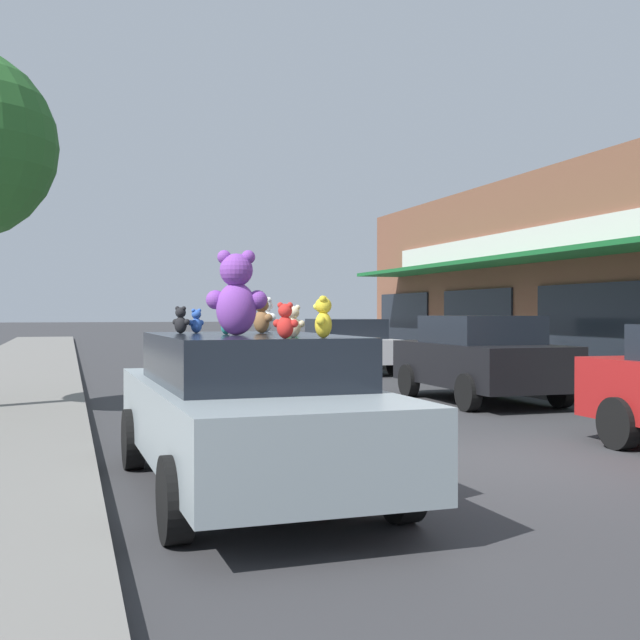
{
  "coord_description": "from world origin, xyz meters",
  "views": [
    {
      "loc": [
        -4.54,
        -8.12,
        1.7
      ],
      "look_at": [
        -1.57,
        1.31,
        1.6
      ],
      "focal_mm": 45.0,
      "sensor_mm": 36.0,
      "label": 1
    }
  ],
  "objects_px": {
    "teddy_bear_yellow": "(323,318)",
    "teddy_bear_brown": "(262,315)",
    "teddy_bear_giant": "(236,294)",
    "teddy_bear_black": "(181,320)",
    "parked_car_far_center": "(480,357)",
    "teddy_bear_blue": "(196,321)",
    "teddy_bear_teal": "(226,322)",
    "plush_art_car": "(248,408)",
    "teddy_bear_red": "(285,321)",
    "teddy_bear_white": "(266,315)",
    "teddy_bear_cream": "(293,322)",
    "teddy_bear_green": "(292,321)",
    "parked_car_far_right": "(345,344)"
  },
  "relations": [
    {
      "from": "teddy_bear_brown",
      "to": "teddy_bear_cream",
      "type": "height_order",
      "value": "teddy_bear_brown"
    },
    {
      "from": "teddy_bear_green",
      "to": "teddy_bear_cream",
      "type": "bearing_deg",
      "value": 87.66
    },
    {
      "from": "teddy_bear_brown",
      "to": "teddy_bear_giant",
      "type": "bearing_deg",
      "value": 121.15
    },
    {
      "from": "teddy_bear_green",
      "to": "teddy_bear_red",
      "type": "bearing_deg",
      "value": 85.6
    },
    {
      "from": "teddy_bear_giant",
      "to": "teddy_bear_white",
      "type": "height_order",
      "value": "teddy_bear_giant"
    },
    {
      "from": "teddy_bear_teal",
      "to": "parked_car_far_center",
      "type": "xyz_separation_m",
      "value": [
        5.99,
        5.94,
        -0.76
      ]
    },
    {
      "from": "teddy_bear_yellow",
      "to": "parked_car_far_right",
      "type": "height_order",
      "value": "teddy_bear_yellow"
    },
    {
      "from": "plush_art_car",
      "to": "teddy_bear_red",
      "type": "xyz_separation_m",
      "value": [
        0.06,
        -1.16,
        0.83
      ]
    },
    {
      "from": "teddy_bear_yellow",
      "to": "parked_car_far_right",
      "type": "relative_size",
      "value": 0.09
    },
    {
      "from": "teddy_bear_yellow",
      "to": "teddy_bear_teal",
      "type": "distance_m",
      "value": 1.4
    },
    {
      "from": "plush_art_car",
      "to": "parked_car_far_center",
      "type": "relative_size",
      "value": 1.2
    },
    {
      "from": "parked_car_far_right",
      "to": "teddy_bear_teal",
      "type": "bearing_deg",
      "value": -113.68
    },
    {
      "from": "teddy_bear_yellow",
      "to": "teddy_bear_green",
      "type": "height_order",
      "value": "teddy_bear_yellow"
    },
    {
      "from": "teddy_bear_black",
      "to": "parked_car_far_center",
      "type": "distance_m",
      "value": 8.36
    },
    {
      "from": "plush_art_car",
      "to": "teddy_bear_giant",
      "type": "height_order",
      "value": "teddy_bear_giant"
    },
    {
      "from": "teddy_bear_brown",
      "to": "teddy_bear_cream",
      "type": "bearing_deg",
      "value": 150.13
    },
    {
      "from": "teddy_bear_green",
      "to": "teddy_bear_cream",
      "type": "height_order",
      "value": "teddy_bear_cream"
    },
    {
      "from": "teddy_bear_black",
      "to": "parked_car_far_right",
      "type": "height_order",
      "value": "teddy_bear_black"
    },
    {
      "from": "teddy_bear_brown",
      "to": "teddy_bear_blue",
      "type": "xyz_separation_m",
      "value": [
        -0.63,
        0.23,
        -0.06
      ]
    },
    {
      "from": "teddy_bear_giant",
      "to": "teddy_bear_white",
      "type": "bearing_deg",
      "value": -97.84
    },
    {
      "from": "teddy_bear_cream",
      "to": "parked_car_far_center",
      "type": "xyz_separation_m",
      "value": [
        5.61,
        6.98,
        -0.77
      ]
    },
    {
      "from": "teddy_bear_green",
      "to": "teddy_bear_cream",
      "type": "relative_size",
      "value": 0.91
    },
    {
      "from": "teddy_bear_giant",
      "to": "teddy_bear_yellow",
      "type": "distance_m",
      "value": 1.17
    },
    {
      "from": "teddy_bear_yellow",
      "to": "teddy_bear_black",
      "type": "relative_size",
      "value": 1.28
    },
    {
      "from": "teddy_bear_giant",
      "to": "parked_car_far_center",
      "type": "relative_size",
      "value": 0.2
    },
    {
      "from": "teddy_bear_brown",
      "to": "teddy_bear_red",
      "type": "distance_m",
      "value": 1.71
    },
    {
      "from": "teddy_bear_yellow",
      "to": "teddy_bear_brown",
      "type": "bearing_deg",
      "value": -151.75
    },
    {
      "from": "teddy_bear_yellow",
      "to": "parked_car_far_center",
      "type": "bearing_deg",
      "value": 167.04
    },
    {
      "from": "teddy_bear_white",
      "to": "teddy_bear_giant",
      "type": "bearing_deg",
      "value": 131.74
    },
    {
      "from": "teddy_bear_brown",
      "to": "teddy_bear_yellow",
      "type": "xyz_separation_m",
      "value": [
        0.13,
        -1.66,
        -0.01
      ]
    },
    {
      "from": "teddy_bear_green",
      "to": "teddy_bear_giant",
      "type": "bearing_deg",
      "value": 55.7
    },
    {
      "from": "teddy_bear_giant",
      "to": "teddy_bear_black",
      "type": "height_order",
      "value": "teddy_bear_giant"
    },
    {
      "from": "teddy_bear_white",
      "to": "teddy_bear_teal",
      "type": "xyz_separation_m",
      "value": [
        -0.64,
        -1.01,
        -0.06
      ]
    },
    {
      "from": "teddy_bear_green",
      "to": "teddy_bear_teal",
      "type": "bearing_deg",
      "value": 40.91
    },
    {
      "from": "teddy_bear_cream",
      "to": "teddy_bear_black",
      "type": "distance_m",
      "value": 1.75
    },
    {
      "from": "plush_art_car",
      "to": "teddy_bear_yellow",
      "type": "height_order",
      "value": "teddy_bear_yellow"
    },
    {
      "from": "teddy_bear_teal",
      "to": "parked_car_far_right",
      "type": "height_order",
      "value": "teddy_bear_teal"
    },
    {
      "from": "teddy_bear_giant",
      "to": "plush_art_car",
      "type": "bearing_deg",
      "value": -124.18
    },
    {
      "from": "parked_car_far_center",
      "to": "teddy_bear_brown",
      "type": "bearing_deg",
      "value": -134.94
    },
    {
      "from": "teddy_bear_yellow",
      "to": "teddy_bear_black",
      "type": "distance_m",
      "value": 2.05
    },
    {
      "from": "teddy_bear_red",
      "to": "teddy_bear_brown",
      "type": "bearing_deg",
      "value": -62.92
    },
    {
      "from": "teddy_bear_black",
      "to": "parked_car_far_center",
      "type": "relative_size",
      "value": 0.07
    },
    {
      "from": "teddy_bear_blue",
      "to": "teddy_bear_cream",
      "type": "xyz_separation_m",
      "value": [
        0.57,
        -1.65,
        0.01
      ]
    },
    {
      "from": "teddy_bear_black",
      "to": "teddy_bear_brown",
      "type": "bearing_deg",
      "value": -149.93
    },
    {
      "from": "teddy_bear_teal",
      "to": "teddy_bear_black",
      "type": "xyz_separation_m",
      "value": [
        -0.36,
        0.54,
        0.01
      ]
    },
    {
      "from": "teddy_bear_blue",
      "to": "teddy_bear_yellow",
      "type": "bearing_deg",
      "value": 88.11
    },
    {
      "from": "plush_art_car",
      "to": "teddy_bear_brown",
      "type": "distance_m",
      "value": 1.05
    },
    {
      "from": "teddy_bear_giant",
      "to": "teddy_bear_blue",
      "type": "relative_size",
      "value": 3.16
    },
    {
      "from": "parked_car_far_right",
      "to": "teddy_bear_black",
      "type": "bearing_deg",
      "value": -115.82
    },
    {
      "from": "teddy_bear_giant",
      "to": "teddy_bear_red",
      "type": "height_order",
      "value": "teddy_bear_giant"
    }
  ]
}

